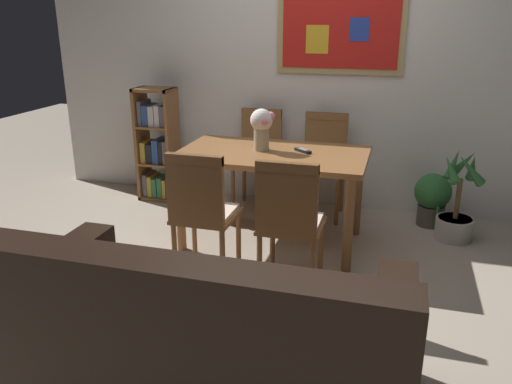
% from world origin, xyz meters
% --- Properties ---
extents(ground_plane, '(12.00, 12.00, 0.00)m').
position_xyz_m(ground_plane, '(0.00, 0.00, 0.00)').
color(ground_plane, tan).
extents(wall_back_with_painting, '(5.20, 0.14, 2.60)m').
position_xyz_m(wall_back_with_painting, '(0.00, 1.64, 1.30)').
color(wall_back_with_painting, silver).
rests_on(wall_back_with_painting, ground_plane).
extents(dining_table, '(1.42, 0.84, 0.74)m').
position_xyz_m(dining_table, '(-0.11, 0.60, 0.64)').
color(dining_table, brown).
rests_on(dining_table, ground_plane).
extents(dining_chair_far_left, '(0.40, 0.41, 0.91)m').
position_xyz_m(dining_chair_far_left, '(-0.43, 1.36, 0.54)').
color(dining_chair_far_left, brown).
rests_on(dining_chair_far_left, ground_plane).
extents(dining_chair_near_right, '(0.40, 0.41, 0.91)m').
position_xyz_m(dining_chair_near_right, '(0.19, -0.14, 0.54)').
color(dining_chair_near_right, brown).
rests_on(dining_chair_near_right, ground_plane).
extents(dining_chair_far_right, '(0.40, 0.41, 0.91)m').
position_xyz_m(dining_chair_far_right, '(0.18, 1.34, 0.54)').
color(dining_chair_far_right, brown).
rests_on(dining_chair_far_right, ground_plane).
extents(dining_chair_near_left, '(0.40, 0.41, 0.91)m').
position_xyz_m(dining_chair_near_left, '(-0.40, -0.13, 0.54)').
color(dining_chair_near_left, brown).
rests_on(dining_chair_near_left, ground_plane).
extents(leather_couch, '(1.80, 0.84, 0.84)m').
position_xyz_m(leather_couch, '(0.05, -1.22, 0.31)').
color(leather_couch, black).
rests_on(leather_couch, ground_plane).
extents(bookshelf, '(0.36, 0.28, 1.09)m').
position_xyz_m(bookshelf, '(-1.43, 1.31, 0.51)').
color(bookshelf, brown).
rests_on(bookshelf, ground_plane).
extents(potted_ivy, '(0.31, 0.31, 0.55)m').
position_xyz_m(potted_ivy, '(1.13, 1.31, 0.25)').
color(potted_ivy, '#4C4742').
rests_on(potted_ivy, ground_plane).
extents(potted_palm, '(0.35, 0.34, 0.76)m').
position_xyz_m(potted_palm, '(1.30, 1.05, 0.26)').
color(potted_palm, '#B2ADA3').
rests_on(potted_palm, ground_plane).
extents(flower_vase, '(0.19, 0.17, 0.32)m').
position_xyz_m(flower_vase, '(-0.20, 0.63, 0.93)').
color(flower_vase, tan).
rests_on(flower_vase, dining_table).
extents(tv_remote, '(0.15, 0.13, 0.02)m').
position_xyz_m(tv_remote, '(0.12, 0.66, 0.75)').
color(tv_remote, black).
rests_on(tv_remote, dining_table).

